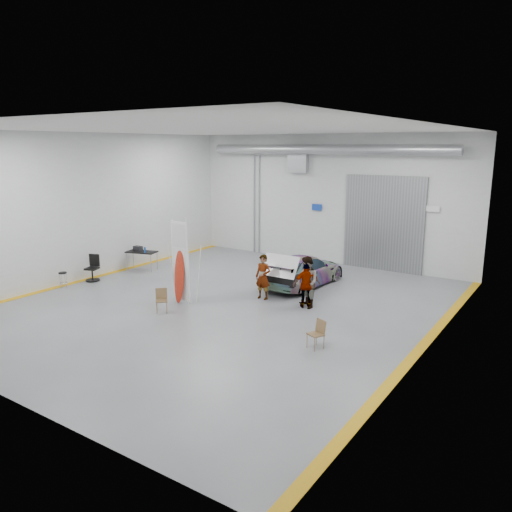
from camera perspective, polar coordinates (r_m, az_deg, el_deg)
The scene contains 13 objects.
ground at distance 17.68m, azimuth -3.55°, elevation -5.55°, with size 16.00×16.00×0.00m, color slate.
room_shell at distance 18.54m, azimuth 1.07°, elevation 8.19°, with size 14.02×16.18×6.01m.
sedan_car at distance 19.96m, azimuth 5.52°, elevation -1.64°, with size 1.73×4.24×1.23m, color white.
person_a at distance 18.07m, azimuth 0.81°, elevation -2.40°, with size 0.60×0.39×1.65m, color #92634F.
person_b at distance 17.18m, azimuth 5.84°, elevation -3.01°, with size 0.88×0.67×1.80m, color #456D7F.
person_c at distance 17.21m, azimuth 5.81°, elevation -3.29°, with size 0.94×0.39×1.62m, color #9A6333.
surfboard_display at distance 17.70m, azimuth -8.63°, elevation -1.43°, with size 0.87×0.31×3.10m.
folding_chair_near at distance 17.07m, azimuth -10.69°, elevation -5.55°, with size 0.53×0.60×0.80m.
folding_chair_far at distance 14.03m, azimuth 6.84°, elevation -9.47°, with size 0.50×0.53×0.80m.
shop_stool at distance 20.93m, azimuth -21.17°, elevation -2.61°, with size 0.33×0.33×0.64m.
work_table at distance 22.91m, azimuth -13.05°, elevation 0.53°, with size 1.47×1.01×1.10m.
office_chair at distance 21.62m, azimuth -18.09°, elevation -1.49°, with size 0.60×0.63×1.08m.
trunk_lid at distance 18.23m, azimuth 2.77°, elevation -0.91°, with size 1.43×0.87×0.04m, color silver.
Camera 1 is at (10.23, -13.34, 5.50)m, focal length 35.00 mm.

